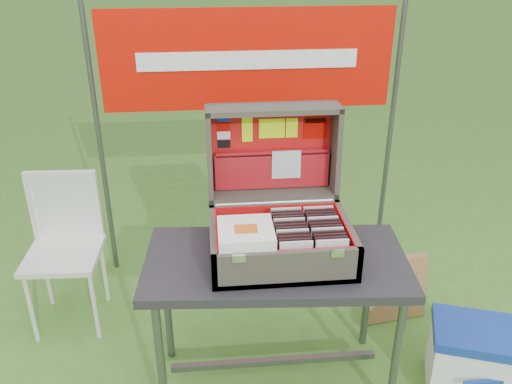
{
  "coord_description": "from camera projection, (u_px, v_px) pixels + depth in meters",
  "views": [
    {
      "loc": [
        -0.24,
        -1.86,
        1.96
      ],
      "look_at": [
        -0.05,
        0.1,
        0.99
      ],
      "focal_mm": 38.0,
      "sensor_mm": 36.0,
      "label": 1
    }
  ],
  "objects": [
    {
      "name": "cd_left_0",
      "position": [
        296.0,
        258.0,
        2.1
      ],
      "size": [
        0.13,
        0.01,
        0.15
      ],
      "primitive_type": "cube",
      "color": "silver",
      "rests_on": "suitcase_liner_floor"
    },
    {
      "name": "suitcase_liner_wall_left",
      "position": [
        217.0,
        243.0,
        2.23
      ],
      "size": [
        0.01,
        0.37,
        0.13
      ],
      "primitive_type": "cube",
      "color": "red",
      "rests_on": "suitcase_base_bottom"
    },
    {
      "name": "suitcase_liner_floor",
      "position": [
        280.0,
        253.0,
        2.28
      ],
      "size": [
        0.54,
        0.37,
        0.01
      ],
      "primitive_type": "cube",
      "color": "red",
      "rests_on": "suitcase_base_bottom"
    },
    {
      "name": "suitcase_base_wall_right",
      "position": [
        347.0,
        239.0,
        2.28
      ],
      "size": [
        0.02,
        0.42,
        0.16
      ],
      "primitive_type": "cube",
      "color": "#423E34",
      "rests_on": "table_top"
    },
    {
      "name": "songbook_4",
      "position": [
        246.0,
        233.0,
        2.13
      ],
      "size": [
        0.22,
        0.22,
        0.0
      ],
      "primitive_type": "cube",
      "color": "white",
      "rests_on": "suitcase_base_wall_front"
    },
    {
      "name": "songbook_3",
      "position": [
        246.0,
        234.0,
        2.13
      ],
      "size": [
        0.22,
        0.22,
        0.0
      ],
      "primitive_type": "cube",
      "color": "white",
      "rests_on": "suitcase_base_wall_front"
    },
    {
      "name": "suitcase_pocket_cd",
      "position": [
        286.0,
        165.0,
        2.44
      ],
      "size": [
        0.13,
        0.01,
        0.13
      ],
      "primitive_type": "cube",
      "rotation": [
        -1.61,
        0.0,
        0.0
      ],
      "color": "silver",
      "rests_on": "suitcase_lid_pocket"
    },
    {
      "name": "cd_right_10",
      "position": [
        320.0,
        227.0,
        2.32
      ],
      "size": [
        0.13,
        0.01,
        0.15
      ],
      "primitive_type": "cube",
      "color": "black",
      "rests_on": "suitcase_liner_floor"
    },
    {
      "name": "cooler_handle",
      "position": [
        490.0,
        382.0,
        2.34
      ],
      "size": [
        0.23,
        0.02,
        0.02
      ],
      "primitive_type": "cube",
      "color": "navy",
      "rests_on": "cooler_body"
    },
    {
      "name": "cd_right_1",
      "position": [
        330.0,
        253.0,
        2.14
      ],
      "size": [
        0.13,
        0.01,
        0.15
      ],
      "primitive_type": "cube",
      "color": "black",
      "rests_on": "suitcase_liner_floor"
    },
    {
      "name": "chair",
      "position": [
        64.0,
        257.0,
        2.81
      ],
      "size": [
        0.39,
        0.42,
        0.82
      ],
      "primitive_type": null,
      "rotation": [
        0.0,
        0.0,
        -0.04
      ],
      "color": "silver",
      "rests_on": "ground"
    },
    {
      "name": "suitcase_lid_rim_left",
      "position": [
        209.0,
        155.0,
        2.37
      ],
      "size": [
        0.02,
        0.17,
        0.42
      ],
      "primitive_type": "cube",
      "rotation": [
        -1.61,
        0.0,
        0.0
      ],
      "color": "#423E34",
      "rests_on": "suitcase_lid_back"
    },
    {
      "name": "cd_left_7",
      "position": [
        290.0,
        237.0,
        2.25
      ],
      "size": [
        0.13,
        0.01,
        0.15
      ],
      "primitive_type": "cube",
      "color": "black",
      "rests_on": "suitcase_liner_floor"
    },
    {
      "name": "table_leg_bl",
      "position": [
        167.0,
        303.0,
        2.6
      ],
      "size": [
        0.04,
        0.04,
        0.65
      ],
      "primitive_type": "cylinder",
      "color": "#59595B",
      "rests_on": "ground"
    },
    {
      "name": "songbook_6",
      "position": [
        246.0,
        231.0,
        2.12
      ],
      "size": [
        0.22,
        0.22,
        0.0
      ],
      "primitive_type": "cube",
      "color": "white",
      "rests_on": "suitcase_base_wall_front"
    },
    {
      "name": "suitcase",
      "position": [
        280.0,
        191.0,
        2.22
      ],
      "size": [
        0.59,
        0.58,
        0.57
      ],
      "primitive_type": null,
      "color": "#423E34",
      "rests_on": "table"
    },
    {
      "name": "chair_upright_right",
      "position": [
        95.0,
        205.0,
        2.9
      ],
      "size": [
        0.02,
        0.02,
        0.39
      ],
      "primitive_type": "cylinder",
      "color": "silver",
      "rests_on": "chair_seat"
    },
    {
      "name": "table_leg_fl",
      "position": [
        161.0,
        370.0,
        2.21
      ],
      "size": [
        0.04,
        0.04,
        0.65
      ],
      "primitive_type": "cylinder",
      "color": "#59595B",
      "rests_on": "ground"
    },
    {
      "name": "cooler_body",
      "position": [
        472.0,
        362.0,
        2.49
      ],
      "size": [
        0.44,
        0.39,
        0.3
      ],
      "primitive_type": "cube",
      "rotation": [
        0.0,
        0.0,
        -0.34
      ],
      "color": "white",
      "rests_on": "ground"
    },
    {
      "name": "suitcase_lid_rim_near",
      "position": [
        273.0,
        193.0,
        2.47
      ],
      "size": [
        0.59,
        0.16,
        0.03
      ],
      "primitive_type": "cube",
      "rotation": [
        -1.61,
        0.0,
        0.0
      ],
      "color": "#423E34",
      "rests_on": "suitcase_lid_back"
    },
    {
      "name": "suitcase_latch_left",
      "position": [
        239.0,
        258.0,
        2.02
      ],
      "size": [
        0.05,
        0.01,
        0.03
      ],
      "primitive_type": "cube",
      "color": "silver",
      "rests_on": "suitcase_base_wall_front"
    },
    {
      "name": "suitcase_lid_rim_far",
      "position": [
        273.0,
        109.0,
        2.31
      ],
      "size": [
        0.59,
        0.16,
        0.03
      ],
      "primitive_type": "cube",
      "rotation": [
        -1.61,
        0.0,
        0.0
      ],
      "color": "#423E34",
      "rests_on": "suitcase_lid_back"
    },
    {
      "name": "chair_upright_left",
      "position": [
        34.0,
        208.0,
        2.87
      ],
      "size": [
        0.02,
        0.02,
        0.39
      ],
      "primitive_type": "cylinder",
      "color": "silver",
      "rests_on": "chair_seat"
    },
    {
      "name": "songbook_graphic",
      "position": [
        246.0,
        229.0,
        2.11
      ],
      "size": [
        0.09,
        0.07,
        0.0
      ],
      "primitive_type": "cube",
      "color": "#D85919",
      "rests_on": "songbook_8"
    },
    {
      "name": "songbook_5",
      "position": [
        246.0,
        232.0,
        2.13
      ],
      "size": [
        0.22,
        0.22,
        0.0
      ],
      "primitive_type": "cube",
      "color": "white",
      "rests_on": "suitcase_base_wall_front"
    },
    {
      "name": "cd_left_4",
      "position": [
        292.0,
        246.0,
        2.19
      ],
      "size": [
        0.13,
        0.01,
        0.15
      ],
      "primitive_type": "cube",
      "color": "silver",
      "rests_on": "suitcase_liner_floor"
    },
    {
      "name": "lid_card_neon_tall",
      "position": [
        247.0,
        129.0,
        2.39
      ],
      "size": [
        0.05,
        0.01,
        0.11
      ],
      "primitive_type": "cube",
      "rotation": [
        -1.61,
        0.0,
        0.0
      ],
      "color": "#C5F00C",
      "rests_on": "suitcase_lid_liner"
    },
    {
      "name": "cd_left_3",
      "position": [
        293.0,
        249.0,
        2.17
      ],
      "size": [
        0.13,
        0.01,
        0.15
      ],
      "primitive_type": "cube",
      "color": "black",
      "rests_on": "suitcase_liner_floor"
    },
    {
      "name": "banner_post_right",
      "position": [
        390.0,
        132.0,
        3.23
      ],
      "size": [
        0.03,
        0.03,
        1.7
      ],
      "primitive_type": "cylinder",
      "color": "#59595B",
      "rests_on": "ground"
    },
    {
      "name": "cooler",
      "position": [
        473.0,
        359.0,
        2.48
      ],
      "size": [
        0.47,
        0.41,
        0.34
      ],
      "primitive_type": null,
      "rotation": [
        0.0,
        0.0,
        -0.34
      ],
      "color": "white",
      "rests_on": "ground"
    },
    {
      "name": "cd_left_1",
      "position": [
        295.0,
        255.0,
        2.12
      ],
      "size": [
        0.13,
        0.01,
        0.15
      ],
      "primitive_type": "cube",
      "color": "black",
      "rests_on": "suitcase_liner_floor"
    },
    {
      "name": "cd_left_5",
      "position": [
        291.0,
        243.0,
        2.21
      ],
      "size": [
        0.13,
        0.01,
        0.15
      ],
      "primitive_type": "cube",
      "color": "black",
      "rests_on": "suitcase_liner_floor"
    },
    {
      "name": "cd_left_12",
      "position": [
        286.0,
        223.0,
        2.35
      ],
      "size": [
        0.13,
        0.01,
        0.15
      ],
      "primitive_type": "cube",
      "color": "silver",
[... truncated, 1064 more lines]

